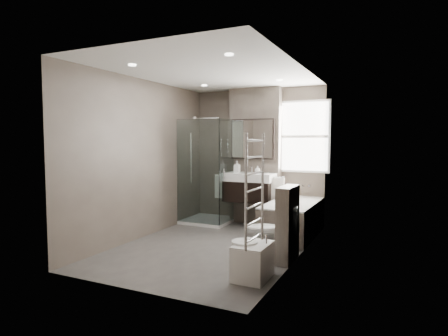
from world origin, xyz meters
The scene contains 15 objects.
room centered at (0.00, 0.00, 1.30)m, with size 2.70×3.90×2.70m.
vanity_pier centered at (0.00, 1.77, 1.30)m, with size 1.00×0.25×2.60m, color #544A42.
vanity centered at (0.00, 1.43, 0.74)m, with size 0.95×0.47×0.66m.
mirror_cabinet centered at (0.00, 1.61, 1.63)m, with size 0.86×0.08×0.76m.
towel_left centered at (-0.56, 1.40, 0.72)m, with size 0.24×0.06×0.44m, color white.
towel_right centered at (0.56, 1.40, 0.72)m, with size 0.24×0.06×0.44m, color white.
shower_enclosure centered at (-0.75, 1.35, 0.49)m, with size 0.90×0.90×2.00m.
bathtub centered at (0.92, 1.10, 0.32)m, with size 0.75×1.60×0.57m.
window centered at (0.90, 1.88, 1.68)m, with size 0.98×0.06×1.33m.
toilet centered at (0.97, -0.21, 0.36)m, with size 0.41×0.71×0.73m, color white.
cistern_box centered at (1.21, -0.25, 0.50)m, with size 0.19×0.55×1.00m.
bidet centered at (1.01, -1.03, 0.22)m, with size 0.44×0.51×0.53m.
towel_radiator centered at (1.25, -1.60, 1.12)m, with size 0.03×0.49×1.10m.
soap_bottle_a centered at (-0.26, 1.47, 1.11)m, with size 0.10×0.10×0.22m, color white.
soap_bottle_b centered at (0.13, 1.53, 1.07)m, with size 0.10×0.10×0.13m, color white.
Camera 1 is at (2.53, -5.01, 1.60)m, focal length 30.00 mm.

